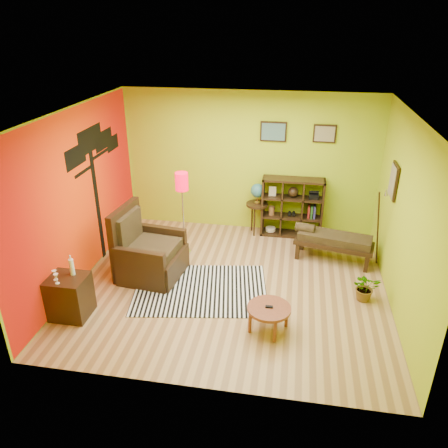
% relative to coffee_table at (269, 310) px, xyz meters
% --- Properties ---
extents(ground, '(5.00, 5.00, 0.00)m').
position_rel_coffee_table_xyz_m(ground, '(-0.69, 1.02, -0.32)').
color(ground, tan).
rests_on(ground, ground).
extents(room_shell, '(5.04, 4.54, 2.82)m').
position_rel_coffee_table_xyz_m(room_shell, '(-0.78, 1.04, 1.48)').
color(room_shell, '#A4C119').
rests_on(room_shell, ground).
extents(zebra_rug, '(2.33, 1.80, 0.01)m').
position_rel_coffee_table_xyz_m(zebra_rug, '(-1.16, 0.81, -0.32)').
color(zebra_rug, silver).
rests_on(zebra_rug, ground).
extents(coffee_table, '(0.61, 0.61, 0.40)m').
position_rel_coffee_table_xyz_m(coffee_table, '(0.00, 0.00, 0.00)').
color(coffee_table, brown).
rests_on(coffee_table, ground).
extents(armchair, '(1.11, 1.11, 1.21)m').
position_rel_coffee_table_xyz_m(armchair, '(-2.14, 1.13, 0.04)').
color(armchair, black).
rests_on(armchair, ground).
extents(side_cabinet, '(0.54, 0.49, 0.96)m').
position_rel_coffee_table_xyz_m(side_cabinet, '(-2.89, -0.15, 0.00)').
color(side_cabinet, black).
rests_on(side_cabinet, ground).
extents(floor_lamp, '(0.24, 0.24, 1.57)m').
position_rel_coffee_table_xyz_m(floor_lamp, '(-1.72, 1.98, 0.95)').
color(floor_lamp, silver).
rests_on(floor_lamp, ground).
extents(globe_table, '(0.44, 0.44, 1.06)m').
position_rel_coffee_table_xyz_m(globe_table, '(-0.48, 3.02, 0.48)').
color(globe_table, black).
rests_on(globe_table, ground).
extents(cube_shelf, '(1.20, 0.35, 1.20)m').
position_rel_coffee_table_xyz_m(cube_shelf, '(0.22, 3.05, 0.28)').
color(cube_shelf, black).
rests_on(cube_shelf, ground).
extents(bench, '(1.44, 0.77, 0.64)m').
position_rel_coffee_table_xyz_m(bench, '(0.96, 2.16, 0.08)').
color(bench, black).
rests_on(bench, ground).
extents(potted_plant, '(0.45, 0.49, 0.35)m').
position_rel_coffee_table_xyz_m(potted_plant, '(1.43, 0.97, -0.15)').
color(potted_plant, '#26661E').
rests_on(potted_plant, ground).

